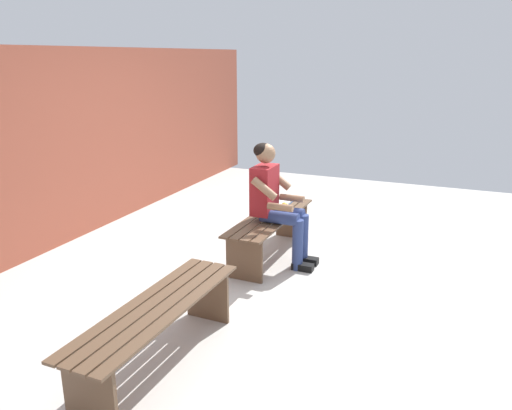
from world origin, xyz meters
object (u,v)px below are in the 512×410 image
object	(u,v)px
person_seated	(275,199)
apple	(285,206)
bench_far	(158,320)
bench_near	(270,226)
book_open	(285,201)

from	to	relation	value
person_seated	apple	xyz separation A→B (m)	(-0.40, -0.04, -0.19)
bench_far	apple	size ratio (longest dim) A/B	19.05
bench_near	book_open	world-z (taller)	book_open
person_seated	book_open	bearing A→B (deg)	-168.96
bench_far	book_open	xyz separation A→B (m)	(-2.73, -0.03, 0.12)
person_seated	book_open	xyz separation A→B (m)	(-0.69, -0.13, -0.23)
apple	book_open	xyz separation A→B (m)	(-0.30, -0.10, -0.03)
apple	person_seated	bearing A→B (deg)	5.50
bench_near	bench_far	world-z (taller)	same
bench_near	book_open	bearing A→B (deg)	-176.61
bench_far	person_seated	bearing A→B (deg)	177.16
bench_near	apple	distance (m)	0.32
bench_near	person_seated	xyz separation A→B (m)	(0.13, 0.10, 0.35)
book_open	bench_far	bearing A→B (deg)	1.81
book_open	bench_near	bearing A→B (deg)	4.50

